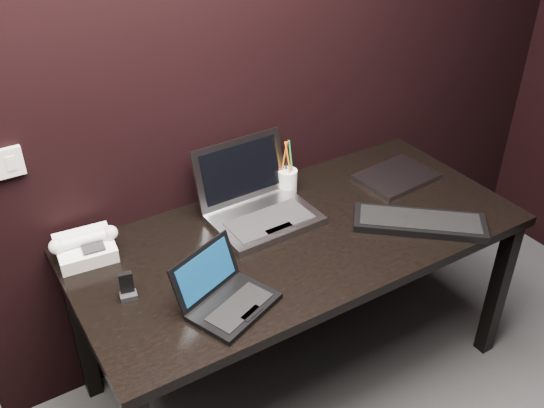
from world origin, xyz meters
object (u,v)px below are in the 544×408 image
desk (300,249)px  desk_phone (85,247)px  pen_cup (287,180)px  netbook (226,296)px  closed_laptop (396,177)px  mobile_phone (127,288)px  ext_keyboard (420,222)px  silver_laptop (258,205)px

desk → desk_phone: 0.79m
desk → desk_phone: desk_phone is taller
desk_phone → pen_cup: pen_cup is taller
netbook → closed_laptop: (1.00, 0.31, -0.02)m
mobile_phone → pen_cup: (0.80, 0.27, 0.02)m
ext_keyboard → desk_phone: desk_phone is taller
closed_laptop → pen_cup: size_ratio=1.45×
desk → netbook: size_ratio=5.01×
ext_keyboard → desk: bearing=154.2°
ext_keyboard → pen_cup: pen_cup is taller
silver_laptop → closed_laptop: 0.66m
desk_phone → pen_cup: 0.85m
desk → netbook: bearing=-154.5°
netbook → ext_keyboard: netbook is taller
netbook → silver_laptop: size_ratio=0.84×
netbook → closed_laptop: size_ratio=1.00×
mobile_phone → desk: bearing=-0.1°
netbook → desk_phone: (-0.31, 0.48, 0.01)m
netbook → mobile_phone: netbook is taller
desk → ext_keyboard: (0.41, -0.20, 0.09)m
pen_cup → silver_laptop: bearing=-153.8°
desk → ext_keyboard: 0.47m
desk_phone → mobile_phone: desk_phone is taller
ext_keyboard → netbook: bearing=-179.9°
netbook → silver_laptop: silver_laptop is taller
silver_laptop → mobile_phone: 0.63m
mobile_phone → ext_keyboard: bearing=-10.4°
closed_laptop → mobile_phone: bearing=-174.9°
silver_laptop → pen_cup: (0.20, 0.10, 0.00)m
desk → netbook: (-0.42, -0.20, 0.11)m
silver_laptop → ext_keyboard: bearing=-37.4°
netbook → pen_cup: 0.72m
mobile_phone → pen_cup: bearing=19.0°
desk → closed_laptop: closed_laptop is taller
desk → pen_cup: size_ratio=7.24×
silver_laptop → mobile_phone: size_ratio=4.29×
closed_laptop → pen_cup: (-0.45, 0.16, 0.04)m
netbook → desk_phone: bearing=122.4°
ext_keyboard → closed_laptop: size_ratio=1.43×
closed_laptop → pen_cup: bearing=160.2°
mobile_phone → closed_laptop: bearing=5.1°
ext_keyboard → closed_laptop: (0.16, 0.31, -0.00)m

